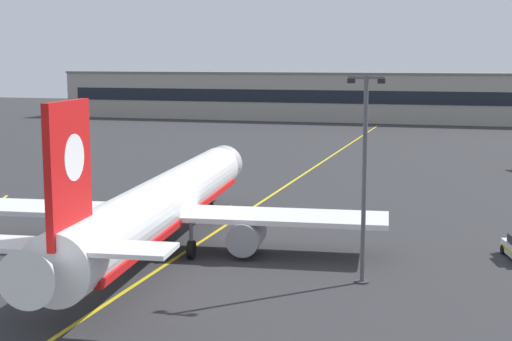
{
  "coord_description": "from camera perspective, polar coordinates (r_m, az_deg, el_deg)",
  "views": [
    {
      "loc": [
        19.06,
        -35.51,
        13.7
      ],
      "look_at": [
        6.07,
        10.14,
        6.63
      ],
      "focal_mm": 52.7,
      "sensor_mm": 36.0,
      "label": 1
    }
  ],
  "objects": [
    {
      "name": "airliner_foreground",
      "position": [
        54.17,
        -7.13,
        -2.59
      ],
      "size": [
        32.32,
        41.51,
        11.65
      ],
      "color": "white",
      "rests_on": "ground"
    },
    {
      "name": "taxiway_centreline",
      "position": [
        69.59,
        -0.33,
        -2.88
      ],
      "size": [
        1.95,
        180.0,
        0.01
      ],
      "primitive_type": "cube",
      "rotation": [
        0.0,
        0.0,
        -0.01
      ],
      "color": "yellow",
      "rests_on": "ground"
    },
    {
      "name": "ground_plane",
      "position": [
        42.57,
        -11.88,
        -10.49
      ],
      "size": [
        400.0,
        400.0,
        0.0
      ],
      "primitive_type": "plane",
      "color": "#2D2D30"
    },
    {
      "name": "apron_lamp_post",
      "position": [
        45.95,
        8.22,
        -0.41
      ],
      "size": [
        2.24,
        0.9,
        12.75
      ],
      "color": "#515156",
      "rests_on": "ground"
    },
    {
      "name": "safety_cone_by_nose_gear",
      "position": [
        69.09,
        -1.96,
        -2.76
      ],
      "size": [
        0.44,
        0.44,
        0.55
      ],
      "color": "orange",
      "rests_on": "ground"
    },
    {
      "name": "terminal_building",
      "position": [
        168.85,
        7.82,
        5.57
      ],
      "size": [
        138.35,
        12.4,
        10.8
      ],
      "color": "#9E998E",
      "rests_on": "ground"
    }
  ]
}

